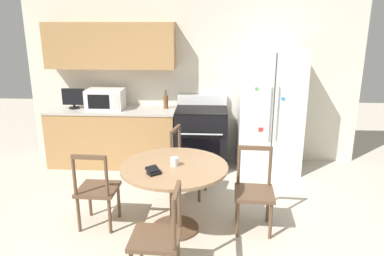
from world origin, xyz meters
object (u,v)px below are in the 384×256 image
(dining_chair_right, at_px, (254,192))
(oven_range, at_px, (201,137))
(counter_bottle, at_px, (166,101))
(dining_chair_far, at_px, (187,163))
(refrigerator, at_px, (269,111))
(countertop_tv, at_px, (74,98))
(wallet, at_px, (153,171))
(dining_chair_near, at_px, (159,238))
(microwave, at_px, (106,99))
(candle_glass, at_px, (174,162))
(dining_chair_left, at_px, (97,190))

(dining_chair_right, bearing_deg, oven_range, -67.38)
(counter_bottle, xyz_separation_m, dining_chair_far, (0.40, -1.08, -0.57))
(dining_chair_far, bearing_deg, refrigerator, 141.92)
(countertop_tv, bearing_deg, wallet, -53.43)
(countertop_tv, height_order, dining_chair_near, countertop_tv)
(refrigerator, height_order, microwave, refrigerator)
(dining_chair_right, relative_size, candle_glass, 10.12)
(counter_bottle, height_order, dining_chair_left, counter_bottle)
(dining_chair_right, xyz_separation_m, wallet, (-1.04, -0.31, 0.35))
(dining_chair_near, xyz_separation_m, dining_chair_right, (0.91, 0.94, 0.00))
(counter_bottle, bearing_deg, candle_glass, -80.46)
(dining_chair_far, bearing_deg, oven_range, -176.31)
(wallet, bearing_deg, dining_chair_right, 16.37)
(countertop_tv, height_order, candle_glass, countertop_tv)
(oven_range, height_order, counter_bottle, counter_bottle)
(candle_glass, height_order, wallet, candle_glass)
(countertop_tv, bearing_deg, counter_bottle, 3.28)
(oven_range, bearing_deg, wallet, -101.30)
(refrigerator, bearing_deg, wallet, -124.90)
(refrigerator, relative_size, counter_bottle, 6.42)
(dining_chair_left, xyz_separation_m, candle_glass, (0.86, -0.02, 0.36))
(dining_chair_far, bearing_deg, candle_glass, 6.94)
(oven_range, distance_m, microwave, 1.58)
(refrigerator, distance_m, wallet, 2.50)
(oven_range, relative_size, microwave, 1.94)
(refrigerator, relative_size, microwave, 3.29)
(oven_range, height_order, dining_chair_right, oven_range)
(refrigerator, height_order, dining_chair_far, refrigerator)
(dining_chair_right, bearing_deg, dining_chair_left, 4.83)
(counter_bottle, height_order, dining_chair_right, counter_bottle)
(counter_bottle, distance_m, wallet, 2.18)
(dining_chair_near, bearing_deg, refrigerator, -23.80)
(refrigerator, bearing_deg, dining_chair_right, -102.42)
(microwave, height_order, countertop_tv, countertop_tv)
(dining_chair_far, xyz_separation_m, dining_chair_left, (-0.94, -0.83, 0.00))
(dining_chair_left, relative_size, candle_glass, 10.12)
(dining_chair_near, xyz_separation_m, candle_glass, (0.05, 0.86, 0.36))
(refrigerator, xyz_separation_m, candle_glass, (-1.24, -1.82, -0.12))
(countertop_tv, height_order, dining_chair_left, countertop_tv)
(dining_chair_right, xyz_separation_m, dining_chair_left, (-1.71, -0.06, 0.00))
(wallet, bearing_deg, microwave, 116.74)
(dining_chair_near, bearing_deg, oven_range, -3.93)
(dining_chair_near, relative_size, candle_glass, 10.12)
(dining_chair_right, bearing_deg, candle_glass, 8.35)
(dining_chair_left, relative_size, wallet, 5.19)
(counter_bottle, xyz_separation_m, dining_chair_left, (-0.53, -1.91, -0.57))
(countertop_tv, height_order, wallet, countertop_tv)
(counter_bottle, distance_m, dining_chair_near, 2.87)
(counter_bottle, bearing_deg, dining_chair_right, -57.54)
(countertop_tv, relative_size, dining_chair_left, 0.38)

